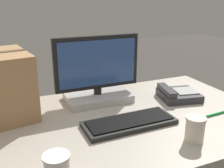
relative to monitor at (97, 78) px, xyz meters
name	(u,v)px	position (x,y,z in m)	size (l,w,h in m)	color
monitor	(97,78)	(0.00, 0.00, 0.00)	(0.48, 0.23, 0.37)	#B7B7B7
keyboard	(130,122)	(0.03, -0.34, -0.12)	(0.43, 0.17, 0.03)	black
desk_phone	(178,94)	(0.43, -0.16, -0.11)	(0.25, 0.24, 0.07)	#2D2D33
paper_cup_right	(195,129)	(0.22, -0.56, -0.08)	(0.08, 0.08, 0.11)	beige
pen_marker	(213,115)	(0.46, -0.41, -0.13)	(0.14, 0.02, 0.01)	#198C33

